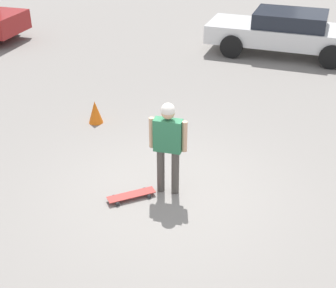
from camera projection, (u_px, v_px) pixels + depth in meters
ground_plane at (168, 191)px, 8.31m from camera, size 220.00×220.00×0.00m
person at (168, 140)px, 7.80m from camera, size 0.37×0.61×1.70m
skateboard at (131, 195)px, 8.09m from camera, size 0.83×0.58×0.08m
car_parked_near at (286, 32)px, 14.57m from camera, size 3.19×5.09×1.35m
traffic_cone at (95, 112)px, 10.55m from camera, size 0.33×0.33×0.53m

